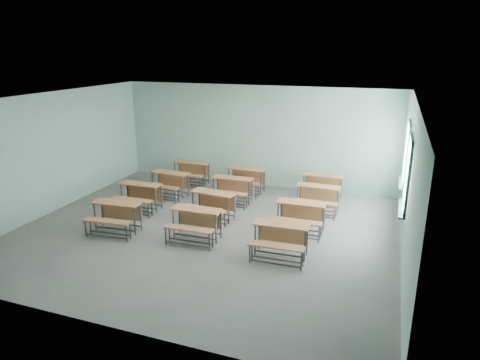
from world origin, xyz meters
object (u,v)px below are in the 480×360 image
(desk_unit_r0c0, at_px, (115,213))
(desk_unit_r0c2, at_px, (280,236))
(desk_unit_r0c1, at_px, (195,220))
(desk_unit_r1c0, at_px, (139,193))
(desk_unit_r2c2, at_px, (318,195))
(desk_unit_r1c1, at_px, (211,202))
(desk_unit_r1c2, at_px, (300,213))
(desk_unit_r3c1, at_px, (245,177))
(desk_unit_r2c1, at_px, (232,187))
(desk_unit_r3c2, at_px, (322,183))
(desk_unit_r3c0, at_px, (190,170))
(desk_unit_r2c0, at_px, (168,181))

(desk_unit_r0c0, relative_size, desk_unit_r0c2, 1.03)
(desk_unit_r0c0, relative_size, desk_unit_r0c1, 1.03)
(desk_unit_r0c0, bearing_deg, desk_unit_r1c0, 96.31)
(desk_unit_r2c2, bearing_deg, desk_unit_r1c1, -149.31)
(desk_unit_r1c0, relative_size, desk_unit_r1c2, 1.00)
(desk_unit_r0c0, bearing_deg, desk_unit_r1c2, 15.19)
(desk_unit_r3c1, bearing_deg, desk_unit_r0c2, -57.69)
(desk_unit_r1c0, relative_size, desk_unit_r2c1, 1.00)
(desk_unit_r0c1, bearing_deg, desk_unit_r3c2, 57.34)
(desk_unit_r1c1, distance_m, desk_unit_r2c1, 1.37)
(desk_unit_r3c0, bearing_deg, desk_unit_r0c0, -90.95)
(desk_unit_r0c0, height_order, desk_unit_r1c0, same)
(desk_unit_r3c0, xyz_separation_m, desk_unit_r3c1, (1.95, -0.14, 0.00))
(desk_unit_r2c1, bearing_deg, desk_unit_r0c1, -88.85)
(desk_unit_r1c0, bearing_deg, desk_unit_r0c0, -80.13)
(desk_unit_r1c1, relative_size, desk_unit_r2c2, 1.07)
(desk_unit_r2c2, distance_m, desk_unit_r3c1, 2.61)
(desk_unit_r0c1, bearing_deg, desk_unit_r2c0, 128.47)
(desk_unit_r3c1, distance_m, desk_unit_r3c2, 2.36)
(desk_unit_r0c1, height_order, desk_unit_r2c1, same)
(desk_unit_r1c1, relative_size, desk_unit_r1c2, 1.07)
(desk_unit_r1c2, bearing_deg, desk_unit_r1c1, 179.48)
(desk_unit_r0c1, relative_size, desk_unit_r2c0, 0.96)
(desk_unit_r0c2, bearing_deg, desk_unit_r0c0, 178.86)
(desk_unit_r1c2, relative_size, desk_unit_r3c0, 1.00)
(desk_unit_r0c1, bearing_deg, desk_unit_r2c2, 47.36)
(desk_unit_r3c2, bearing_deg, desk_unit_r2c0, -162.33)
(desk_unit_r0c0, xyz_separation_m, desk_unit_r3c1, (1.96, 3.93, 0.00))
(desk_unit_r2c0, distance_m, desk_unit_r3c1, 2.35)
(desk_unit_r2c0, height_order, desk_unit_r2c1, same)
(desk_unit_r1c0, height_order, desk_unit_r3c2, same)
(desk_unit_r2c0, bearing_deg, desk_unit_r0c2, -27.31)
(desk_unit_r0c2, bearing_deg, desk_unit_r2c2, 82.32)
(desk_unit_r0c2, xyz_separation_m, desk_unit_r1c2, (0.12, 1.44, 0.00))
(desk_unit_r0c1, distance_m, desk_unit_r3c0, 4.31)
(desk_unit_r0c0, height_order, desk_unit_r2c1, same)
(desk_unit_r0c0, distance_m, desk_unit_r2c0, 2.75)
(desk_unit_r0c0, height_order, desk_unit_r3c0, same)
(desk_unit_r0c1, relative_size, desk_unit_r3c2, 1.00)
(desk_unit_r0c2, height_order, desk_unit_r2c1, same)
(desk_unit_r0c1, distance_m, desk_unit_r1c2, 2.53)
(desk_unit_r2c1, distance_m, desk_unit_r2c2, 2.46)
(desk_unit_r1c2, height_order, desk_unit_r3c2, same)
(desk_unit_r1c2, bearing_deg, desk_unit_r0c2, -95.45)
(desk_unit_r2c2, xyz_separation_m, desk_unit_r3c0, (-4.36, 1.13, 0.00))
(desk_unit_r2c2, bearing_deg, desk_unit_r3c1, 158.35)
(desk_unit_r0c1, height_order, desk_unit_r1c0, same)
(desk_unit_r1c1, bearing_deg, desk_unit_r3c0, 133.10)
(desk_unit_r0c2, height_order, desk_unit_r2c0, same)
(desk_unit_r0c0, height_order, desk_unit_r1c2, same)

